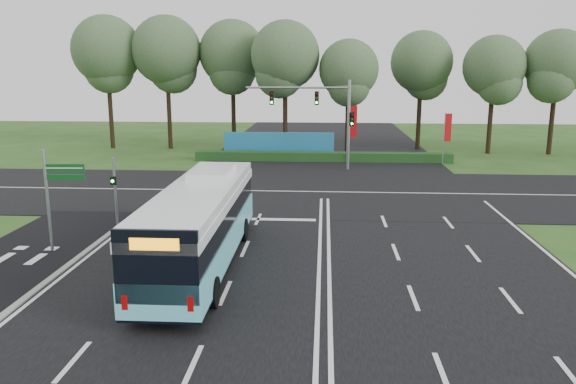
{
  "coord_description": "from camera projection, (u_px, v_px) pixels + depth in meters",
  "views": [
    {
      "loc": [
        0.14,
        -23.48,
        7.82
      ],
      "look_at": [
        -1.52,
        2.0,
        2.2
      ],
      "focal_mm": 35.0,
      "sensor_mm": 36.0,
      "label": 1
    }
  ],
  "objects": [
    {
      "name": "ground",
      "position": [
        320.0,
        251.0,
        24.57
      ],
      "size": [
        120.0,
        120.0,
        0.0
      ],
      "primitive_type": "plane",
      "color": "#244D19",
      "rests_on": "ground"
    },
    {
      "name": "road_main",
      "position": [
        320.0,
        251.0,
        24.56
      ],
      "size": [
        20.0,
        120.0,
        0.04
      ],
      "primitive_type": "cube",
      "color": "black",
      "rests_on": "ground"
    },
    {
      "name": "road_cross",
      "position": [
        322.0,
        192.0,
        36.26
      ],
      "size": [
        120.0,
        14.0,
        0.05
      ],
      "primitive_type": "cube",
      "color": "black",
      "rests_on": "ground"
    },
    {
      "name": "bike_path",
      "position": [
        6.0,
        268.0,
        22.44
      ],
      "size": [
        5.0,
        18.0,
        0.06
      ],
      "primitive_type": "cube",
      "color": "black",
      "rests_on": "ground"
    },
    {
      "name": "kerb_strip",
      "position": [
        65.0,
        268.0,
        22.28
      ],
      "size": [
        0.25,
        18.0,
        0.12
      ],
      "primitive_type": "cube",
      "color": "gray",
      "rests_on": "ground"
    },
    {
      "name": "city_bus",
      "position": [
        201.0,
        224.0,
        22.29
      ],
      "size": [
        2.77,
        12.43,
        3.56
      ],
      "rotation": [
        0.0,
        0.0,
        0.01
      ],
      "color": "#68DDF2",
      "rests_on": "ground"
    },
    {
      "name": "pedestrian_signal",
      "position": [
        115.0,
        190.0,
        27.79
      ],
      "size": [
        0.32,
        0.42,
        3.56
      ],
      "rotation": [
        0.0,
        0.0,
        0.25
      ],
      "color": "gray",
      "rests_on": "ground"
    },
    {
      "name": "street_sign",
      "position": [
        55.0,
        189.0,
        23.93
      ],
      "size": [
        1.76,
        0.18,
        4.5
      ],
      "rotation": [
        0.0,
        0.0,
        0.05
      ],
      "color": "gray",
      "rests_on": "ground"
    },
    {
      "name": "banner_flag_mid",
      "position": [
        352.0,
        125.0,
        46.86
      ],
      "size": [
        0.73,
        0.09,
        4.93
      ],
      "rotation": [
        0.0,
        0.0,
        -0.05
      ],
      "color": "gray",
      "rests_on": "ground"
    },
    {
      "name": "banner_flag_right",
      "position": [
        447.0,
        131.0,
        46.26
      ],
      "size": [
        0.63,
        0.19,
        4.33
      ],
      "rotation": [
        0.0,
        0.0,
        0.23
      ],
      "color": "gray",
      "rests_on": "ground"
    },
    {
      "name": "traffic_light_gantry",
      "position": [
        326.0,
        110.0,
        43.53
      ],
      "size": [
        8.41,
        0.28,
        7.0
      ],
      "color": "gray",
      "rests_on": "ground"
    },
    {
      "name": "hedge",
      "position": [
        323.0,
        157.0,
        48.36
      ],
      "size": [
        22.0,
        1.2,
        0.8
      ],
      "primitive_type": "cube",
      "color": "#143917",
      "rests_on": "ground"
    },
    {
      "name": "blue_hoarding",
      "position": [
        279.0,
        144.0,
        50.9
      ],
      "size": [
        10.0,
        0.3,
        2.2
      ],
      "primitive_type": "cube",
      "color": "teal",
      "rests_on": "ground"
    },
    {
      "name": "eucalyptus_row",
      "position": [
        329.0,
        57.0,
        52.76
      ],
      "size": [
        54.31,
        9.95,
        12.96
      ],
      "color": "black",
      "rests_on": "ground"
    }
  ]
}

